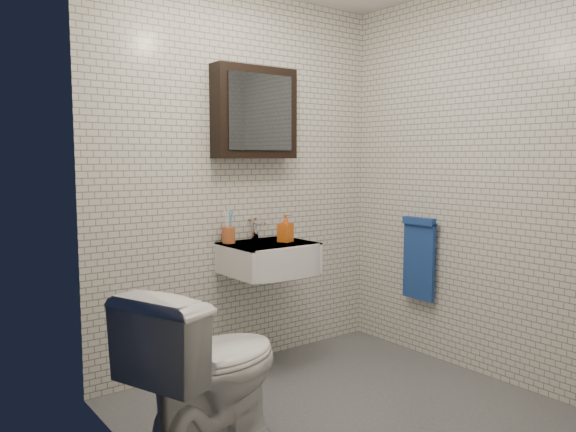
{
  "coord_description": "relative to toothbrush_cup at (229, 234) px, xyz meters",
  "views": [
    {
      "loc": [
        -2.03,
        -2.21,
        1.4
      ],
      "look_at": [
        -0.03,
        0.45,
        1.06
      ],
      "focal_mm": 35.0,
      "sensor_mm": 36.0,
      "label": 1
    }
  ],
  "objects": [
    {
      "name": "ground",
      "position": [
        0.16,
        -0.92,
        -0.9
      ],
      "size": [
        2.2,
        2.0,
        0.01
      ],
      "primitive_type": "cube",
      "color": "#4C4F53",
      "rests_on": "ground"
    },
    {
      "name": "room_shell",
      "position": [
        0.16,
        -0.92,
        0.56
      ],
      "size": [
        2.22,
        2.02,
        2.51
      ],
      "color": "silver",
      "rests_on": "ground"
    },
    {
      "name": "washbasin",
      "position": [
        0.21,
        -0.19,
        -0.15
      ],
      "size": [
        0.55,
        0.5,
        0.2
      ],
      "color": "white",
      "rests_on": "room_shell"
    },
    {
      "name": "faucet",
      "position": [
        0.21,
        0.01,
        0.01
      ],
      "size": [
        0.06,
        0.2,
        0.15
      ],
      "color": "silver",
      "rests_on": "washbasin"
    },
    {
      "name": "mirror_cabinet",
      "position": [
        0.21,
        0.01,
        0.79
      ],
      "size": [
        0.6,
        0.15,
        0.6
      ],
      "color": "black",
      "rests_on": "room_shell"
    },
    {
      "name": "towel_rail",
      "position": [
        1.21,
        -0.57,
        -0.18
      ],
      "size": [
        0.09,
        0.3,
        0.58
      ],
      "color": "silver",
      "rests_on": "room_shell"
    },
    {
      "name": "toothbrush_cup",
      "position": [
        0.0,
        0.0,
        0.0
      ],
      "size": [
        0.1,
        0.1,
        0.24
      ],
      "rotation": [
        0.0,
        0.0,
        -0.23
      ],
      "color": "#B4572D",
      "rests_on": "washbasin"
    },
    {
      "name": "soap_bottle",
      "position": [
        0.33,
        -0.18,
        0.03
      ],
      "size": [
        0.11,
        0.11,
        0.18
      ],
      "primitive_type": "imported",
      "rotation": [
        0.0,
        0.0,
        0.37
      ],
      "color": "orange",
      "rests_on": "washbasin"
    },
    {
      "name": "toilet",
      "position": [
        -0.64,
        -0.88,
        -0.49
      ],
      "size": [
        0.93,
        0.72,
        0.83
      ],
      "primitive_type": "imported",
      "rotation": [
        0.0,
        0.0,
        1.94
      ],
      "color": "white",
      "rests_on": "ground"
    }
  ]
}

